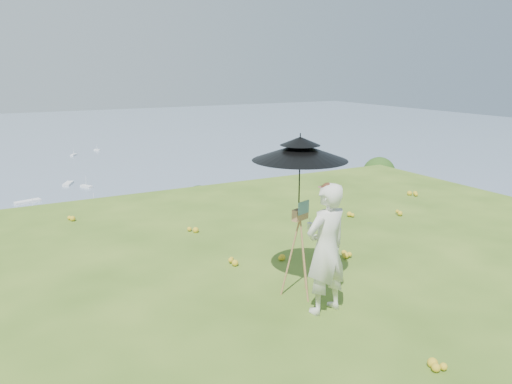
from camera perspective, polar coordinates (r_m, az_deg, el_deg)
ground at (r=8.83m, az=10.53°, el=-8.65°), size 14.00×14.00×0.00m
shoreline_tier at (r=90.47m, az=-22.74°, el=-12.91°), size 170.00×28.00×8.00m
bay_water at (r=249.16m, az=-26.93°, el=3.92°), size 700.00×700.00×0.00m
slope_trees at (r=45.49m, az=-19.68°, el=-10.63°), size 110.00×50.00×6.00m
harbor_town at (r=87.83m, az=-23.14°, el=-9.11°), size 110.00×22.00×5.00m
wildflowers at (r=8.99m, az=9.55°, el=-7.78°), size 10.00×10.50×0.12m
painter at (r=7.00m, az=8.01°, el=-6.44°), size 0.74×0.54×1.88m
field_easel at (r=7.51m, az=4.98°, el=-6.48°), size 0.72×0.72×1.49m
sun_umbrella at (r=7.22m, az=4.99°, el=1.82°), size 1.72×1.72×1.25m
painter_cap at (r=6.74m, az=8.27°, el=0.62°), size 0.27×0.29×0.10m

